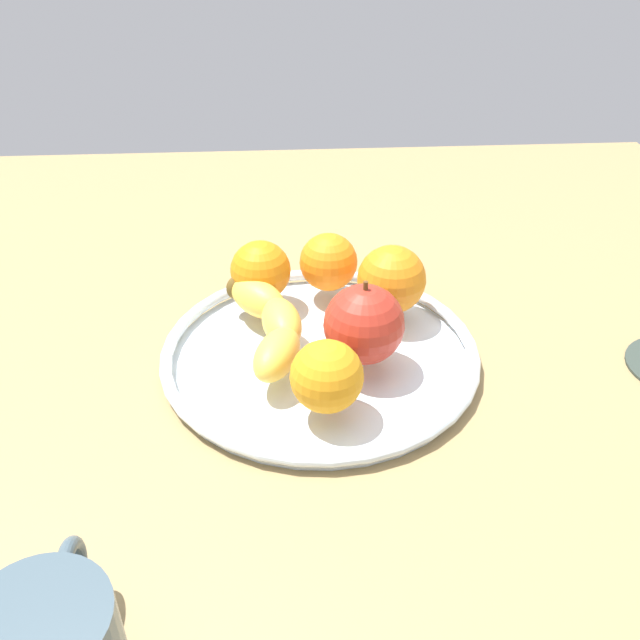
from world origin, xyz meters
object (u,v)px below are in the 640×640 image
object	(u,v)px
banana	(270,322)
orange_center	(328,262)
fruit_bowl	(320,352)
orange_back_left	(391,279)
apple	(364,324)
orange_front_right	(261,271)
orange_back_right	(322,376)

from	to	relation	value
banana	orange_center	size ratio (longest dim) A/B	2.82
fruit_bowl	orange_back_left	world-z (taller)	orange_back_left
banana	orange_back_left	size ratio (longest dim) A/B	2.50
apple	orange_front_right	bearing A→B (deg)	39.65
fruit_bowl	apple	world-z (taller)	apple
orange_back_left	orange_center	world-z (taller)	orange_back_left
banana	orange_back_right	distance (cm)	11.49
orange_front_right	fruit_bowl	bearing A→B (deg)	-148.85
orange_center	banana	bearing A→B (deg)	145.70
fruit_bowl	banana	size ratio (longest dim) A/B	1.75
fruit_bowl	orange_back_left	distance (cm)	10.96
orange_back_left	orange_center	size ratio (longest dim) A/B	1.13
banana	orange_center	distance (cm)	11.54
fruit_bowl	orange_center	xyz separation A→B (cm)	(11.06, -1.64, 4.08)
apple	banana	bearing A→B (deg)	66.69
apple	orange_center	xyz separation A→B (cm)	(13.26, 2.32, -0.63)
orange_back_left	orange_center	distance (cm)	7.88
banana	orange_front_right	world-z (taller)	orange_front_right
apple	orange_front_right	size ratio (longest dim) A/B	1.30
orange_back_right	apple	bearing A→B (deg)	-32.84
orange_center	orange_front_right	bearing A→B (deg)	101.58
orange_back_right	orange_front_right	xyz separation A→B (cm)	(18.47, 5.39, 0.05)
banana	orange_front_right	size ratio (longest dim) A/B	2.77
banana	orange_back_left	bearing A→B (deg)	-80.49
orange_back_left	orange_back_right	bearing A→B (deg)	151.49
banana	apple	bearing A→B (deg)	-123.86
banana	orange_back_left	xyz separation A→B (cm)	(4.63, -12.67, 1.69)
orange_back_right	orange_center	world-z (taller)	same
orange_back_left	orange_front_right	size ratio (longest dim) A/B	1.11
fruit_bowl	apple	size ratio (longest dim) A/B	3.72
orange_center	orange_back_left	bearing A→B (deg)	-128.00
fruit_bowl	apple	distance (cm)	6.53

